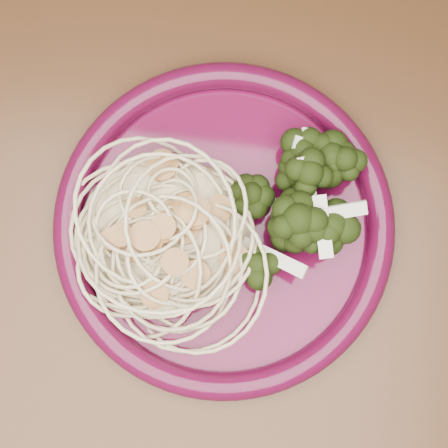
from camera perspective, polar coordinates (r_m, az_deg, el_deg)
dining_table at (r=0.61m, az=5.07°, el=-2.33°), size 1.20×0.80×0.75m
dinner_plate at (r=0.51m, az=0.00°, el=-0.16°), size 0.34×0.34×0.02m
spaghetti_pile at (r=0.49m, az=-5.36°, el=-0.75°), size 0.17×0.16×0.03m
scallop_cluster at (r=0.46m, az=-5.79°, el=-0.13°), size 0.15×0.15×0.04m
broccoli_pile at (r=0.49m, az=6.63°, el=1.17°), size 0.12×0.16×0.05m
onion_garnish at (r=0.46m, az=7.07°, el=1.81°), size 0.08×0.10×0.05m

